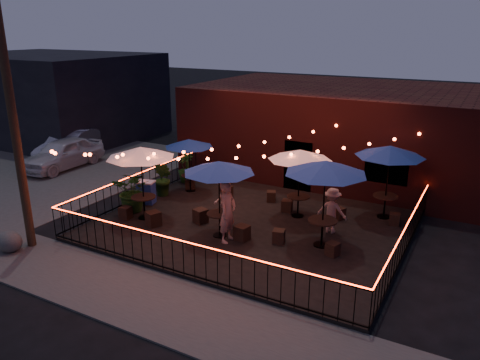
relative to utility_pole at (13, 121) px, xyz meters
The scene contains 39 objects.
ground 7.21m from the utility_pole, 25.71° to the left, with size 110.00×110.00×0.00m, color black.
patio 8.11m from the utility_pole, 40.43° to the left, with size 10.00×8.00×0.15m, color black.
sidewalk 6.74m from the utility_pole, ahead, with size 18.00×2.50×0.05m, color #464441.
parking_lot 10.15m from the utility_pole, 135.00° to the left, with size 11.00×12.00×0.02m, color #464441.
brick_building 14.27m from the utility_pole, 63.05° to the left, with size 14.00×8.00×4.00m.
background_building 17.19m from the utility_pole, 137.37° to the left, with size 12.00×9.00×5.00m, color black.
utility_pole is the anchor object (origin of this frame).
fence_front 6.38m from the utility_pole, ahead, with size 10.00×0.04×1.04m.
fence_left 5.70m from the utility_pole, 85.03° to the left, with size 0.04×8.00×1.04m.
fence_right 11.85m from the utility_pole, 23.86° to the left, with size 0.04×8.00×1.04m.
festoon_lights 6.32m from the utility_pole, 44.40° to the left, with size 10.02×8.72×1.32m.
cafe_table_0 4.01m from the utility_pole, 60.48° to the left, with size 2.72×2.72×2.58m.
cafe_table_1 6.86m from the utility_pole, 75.98° to the left, with size 2.50×2.50×2.17m.
cafe_table_2 6.11m from the utility_pole, 33.52° to the left, with size 2.74×2.74×2.50m.
cafe_table_3 8.99m from the utility_pole, 42.73° to the left, with size 2.79×2.79×2.44m.
cafe_table_4 9.15m from the utility_pole, 27.42° to the left, with size 2.63×2.63×2.72m.
cafe_table_5 11.90m from the utility_pole, 38.81° to the left, with size 2.75×2.75×2.60m.
bistro_chair_0 4.82m from the utility_pole, 66.26° to the left, with size 0.36×0.36×0.43m, color black.
bistro_chair_1 5.25m from the utility_pole, 48.34° to the left, with size 0.42×0.42×0.50m, color black.
bistro_chair_2 7.65m from the utility_pole, 77.30° to the left, with size 0.35×0.35×0.41m, color black.
bistro_chair_3 8.20m from the utility_pole, 63.73° to the left, with size 0.34×0.34×0.40m, color black.
bistro_chair_4 6.50m from the utility_pole, 45.66° to the left, with size 0.41×0.41×0.48m, color black.
bistro_chair_5 7.52m from the utility_pole, 30.22° to the left, with size 0.41×0.41×0.48m, color black.
bistro_chair_6 9.29m from the utility_pole, 53.92° to the left, with size 0.34×0.34×0.40m, color black.
bistro_chair_7 9.37m from the utility_pole, 46.22° to the left, with size 0.37×0.37×0.43m, color black.
bistro_chair_8 8.56m from the utility_pole, 28.65° to the left, with size 0.36×0.36×0.42m, color black.
bistro_chair_9 10.00m from the utility_pole, 23.38° to the left, with size 0.34×0.34×0.40m, color black.
bistro_chair_10 10.83m from the utility_pole, 39.60° to the left, with size 0.34×0.34×0.40m, color black.
bistro_chair_11 12.42m from the utility_pole, 35.45° to the left, with size 0.34×0.34×0.40m, color black.
patron_a 6.79m from the utility_pole, 29.76° to the left, with size 0.71×0.47×1.96m, color tan.
patron_b 6.81m from the utility_pole, 41.57° to the left, with size 0.78×0.61×1.61m, color tan.
patron_c 10.03m from the utility_pole, 33.45° to the left, with size 0.98×0.56×1.52m, color #D6A487.
potted_shrub_a 4.86m from the utility_pole, 73.30° to the left, with size 1.39×1.20×1.54m, color #184114.
potted_shrub_b 6.33m from the utility_pole, 79.34° to the left, with size 0.78×0.63×1.41m, color #1C3F13.
potted_shrub_c 7.99m from the utility_pole, 83.72° to the left, with size 0.71×0.71×1.27m, color #103410.
cooler 5.66m from the utility_pole, 77.98° to the left, with size 0.76×0.63×0.87m.
boulder 3.72m from the utility_pole, 114.97° to the right, with size 0.86×0.73×0.67m, color #464541.
car_white 9.44m from the utility_pole, 132.31° to the left, with size 1.73×4.29×1.46m, color silver.
car_silver 10.93m from the utility_pole, 131.24° to the left, with size 1.60×4.60×1.52m, color #A2A2AA.
Camera 1 is at (6.76, -11.10, 6.56)m, focal length 35.00 mm.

